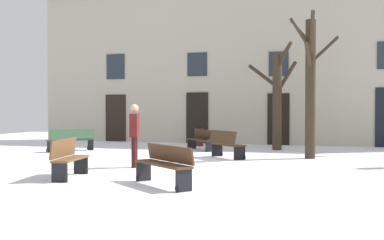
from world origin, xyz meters
TOP-DOWN VIEW (x-y plane):
  - ground_plane at (0.00, 0.00)m, footprint 33.92×33.92m
  - building_facade at (-0.00, 9.72)m, footprint 21.20×0.60m
  - tree_near_facade at (2.14, 6.82)m, footprint 2.15×2.09m
  - tree_right_of_center at (3.63, 3.70)m, footprint 1.72×1.88m
  - litter_bin at (-1.50, 7.80)m, footprint 0.42×0.42m
  - bench_back_to_back_right at (0.92, -3.09)m, footprint 1.72×1.51m
  - bench_facing_shops at (-0.77, 5.74)m, footprint 1.55×1.59m
  - bench_near_center_tree at (-1.74, -2.67)m, footprint 0.73×1.64m
  - bench_near_lamp at (-5.58, 3.72)m, footprint 1.41×1.82m
  - bench_far_corner at (0.89, 3.00)m, footprint 1.45×1.41m
  - person_crossing_plaza at (-1.04, -0.30)m, footprint 0.30×0.42m

SIDE VIEW (x-z plane):
  - ground_plane at x=0.00m, z-range 0.00..0.00m
  - litter_bin at x=-1.50m, z-range 0.00..0.86m
  - bench_facing_shops at x=-0.77m, z-range 0.02..0.86m
  - bench_near_lamp at x=-5.58m, z-range 0.02..0.91m
  - bench_far_corner at x=0.89m, z-range 0.00..0.94m
  - bench_back_to_back_right at x=0.92m, z-range 0.04..0.93m
  - bench_near_center_tree at x=-1.74m, z-range 0.01..0.97m
  - person_crossing_plaza at x=-1.04m, z-range 0.11..1.93m
  - tree_near_facade at x=2.14m, z-range 0.07..4.45m
  - tree_right_of_center at x=3.63m, z-range 0.10..4.99m
  - building_facade at x=0.00m, z-range 0.05..8.07m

